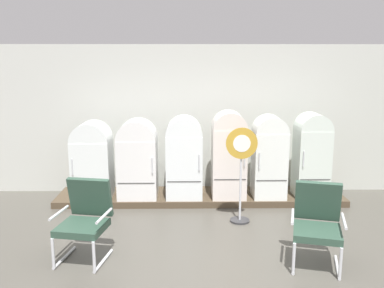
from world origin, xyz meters
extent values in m
cube|color=#4A4740|center=(0.00, 0.00, -0.03)|extent=(12.00, 10.00, 0.05)
cube|color=beige|center=(0.00, 3.66, 1.44)|extent=(11.76, 0.12, 2.88)
cube|color=#47443F|center=(0.00, 3.66, 2.53)|extent=(11.76, 0.07, 0.06)
cube|color=#4A3C2B|center=(0.00, 3.02, 0.06)|extent=(5.32, 0.95, 0.12)
cube|color=white|center=(-1.97, 2.90, 0.64)|extent=(0.68, 0.62, 1.05)
cylinder|color=white|center=(-1.97, 2.90, 1.17)|extent=(0.68, 0.61, 0.68)
cube|color=#383838|center=(-1.97, 2.59, 0.45)|extent=(0.63, 0.01, 0.01)
cylinder|color=silver|center=(-2.25, 2.57, 0.77)|extent=(0.02, 0.02, 0.28)
cube|color=white|center=(-1.15, 2.89, 0.66)|extent=(0.71, 0.60, 1.08)
cylinder|color=white|center=(-1.15, 2.89, 1.20)|extent=(0.71, 0.59, 0.71)
cube|color=#383838|center=(-1.15, 2.59, 0.46)|extent=(0.65, 0.01, 0.01)
cylinder|color=silver|center=(-0.86, 2.57, 0.79)|extent=(0.02, 0.02, 0.28)
cube|color=white|center=(-0.30, 2.88, 0.70)|extent=(0.65, 0.59, 1.16)
cylinder|color=white|center=(-0.30, 2.88, 1.28)|extent=(0.65, 0.58, 0.65)
cube|color=#383838|center=(-0.30, 2.59, 0.49)|extent=(0.60, 0.01, 0.01)
cylinder|color=silver|center=(-0.04, 2.57, 0.84)|extent=(0.02, 0.02, 0.28)
cube|color=silver|center=(0.51, 2.89, 0.75)|extent=(0.61, 0.59, 1.27)
cylinder|color=silver|center=(0.51, 2.89, 1.39)|extent=(0.61, 0.58, 0.61)
cube|color=#383838|center=(0.51, 2.59, 0.53)|extent=(0.56, 0.01, 0.01)
cylinder|color=silver|center=(0.76, 2.57, 0.91)|extent=(0.02, 0.02, 0.28)
cube|color=white|center=(1.25, 2.88, 0.72)|extent=(0.59, 0.59, 1.21)
cylinder|color=white|center=(1.25, 2.88, 1.32)|extent=(0.59, 0.58, 0.59)
cube|color=#383838|center=(1.25, 2.59, 0.50)|extent=(0.54, 0.01, 0.01)
cylinder|color=silver|center=(1.01, 2.57, 0.87)|extent=(0.02, 0.02, 0.28)
cube|color=silver|center=(2.02, 2.88, 0.74)|extent=(0.58, 0.59, 1.25)
cylinder|color=silver|center=(2.02, 2.88, 1.37)|extent=(0.58, 0.57, 0.58)
cube|color=#383838|center=(2.02, 2.59, 0.52)|extent=(0.53, 0.01, 0.01)
cylinder|color=silver|center=(1.79, 2.57, 0.89)|extent=(0.02, 0.02, 0.28)
cylinder|color=silver|center=(-1.89, 0.66, 0.02)|extent=(0.15, 0.62, 0.04)
cylinder|color=silver|center=(-1.94, 0.37, 0.22)|extent=(0.05, 0.05, 0.40)
cylinder|color=silver|center=(-1.35, 0.56, 0.02)|extent=(0.15, 0.62, 0.04)
cylinder|color=silver|center=(-1.41, 0.27, 0.22)|extent=(0.05, 0.05, 0.40)
cube|color=#2D4739|center=(-1.62, 0.61, 0.46)|extent=(0.68, 0.66, 0.09)
cube|color=#2D4739|center=(-1.57, 0.90, 0.78)|extent=(0.61, 0.29, 0.55)
cylinder|color=silver|center=(-1.93, 0.66, 0.65)|extent=(0.13, 0.51, 0.04)
cylinder|color=silver|center=(-1.32, 0.55, 0.65)|extent=(0.13, 0.51, 0.04)
cylinder|color=silver|center=(1.13, 0.48, 0.02)|extent=(0.20, 0.61, 0.04)
cylinder|color=silver|center=(1.06, 0.20, 0.22)|extent=(0.05, 0.05, 0.40)
cylinder|color=silver|center=(1.66, 0.34, 0.02)|extent=(0.20, 0.61, 0.04)
cylinder|color=silver|center=(1.58, 0.06, 0.22)|extent=(0.05, 0.05, 0.40)
cube|color=#2D4739|center=(1.40, 0.41, 0.46)|extent=(0.71, 0.70, 0.09)
cube|color=#2D4739|center=(1.47, 0.70, 0.78)|extent=(0.61, 0.33, 0.55)
cylinder|color=silver|center=(1.10, 0.49, 0.65)|extent=(0.16, 0.50, 0.04)
cylinder|color=silver|center=(1.70, 0.33, 0.65)|extent=(0.16, 0.50, 0.04)
cylinder|color=#2D2D30|center=(0.61, 1.94, 0.01)|extent=(0.32, 0.32, 0.03)
cylinder|color=silver|center=(0.61, 1.94, 0.67)|extent=(0.04, 0.04, 1.28)
cylinder|color=#B78A2A|center=(0.61, 1.92, 1.31)|extent=(0.50, 0.02, 0.50)
cylinder|color=white|center=(0.61, 1.90, 1.31)|extent=(0.28, 0.00, 0.28)
camera|label=1|loc=(-0.26, -4.59, 2.64)|focal=39.65mm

